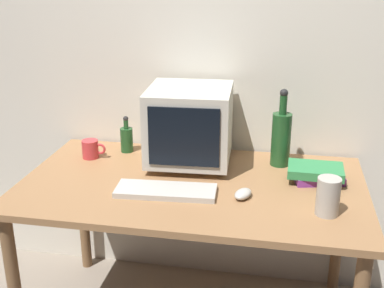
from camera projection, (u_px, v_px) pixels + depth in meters
back_wall at (210, 51)px, 2.48m from camera, size 4.00×0.08×2.50m
desk at (192, 200)px, 2.23m from camera, size 1.51×0.86×0.76m
crt_monitor at (190, 125)px, 2.34m from camera, size 0.40×0.41×0.37m
keyboard at (166, 191)px, 2.09m from camera, size 0.43×0.18×0.02m
computer_mouse at (243, 194)px, 2.05m from camera, size 0.09×0.11×0.04m
bottle_tall at (281, 137)px, 2.35m from camera, size 0.09×0.09×0.37m
bottle_short at (127, 138)px, 2.53m from camera, size 0.06×0.06×0.19m
book_stack at (316, 173)px, 2.20m from camera, size 0.25×0.19×0.07m
mug at (91, 149)px, 2.46m from camera, size 0.12×0.08×0.09m
metal_canister at (328, 196)px, 1.90m from camera, size 0.09×0.09×0.15m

